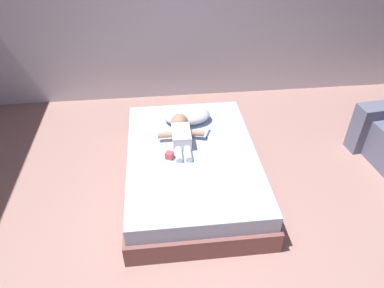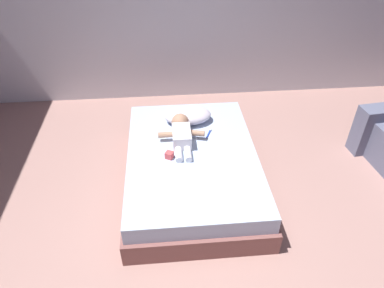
% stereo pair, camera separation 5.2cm
% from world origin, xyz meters
% --- Properties ---
extents(ground_plane, '(8.00, 8.00, 0.00)m').
position_xyz_m(ground_plane, '(0.00, 0.00, 0.00)').
color(ground_plane, '#A27870').
extents(bed, '(1.27, 1.83, 0.38)m').
position_xyz_m(bed, '(-0.08, 1.17, 0.19)').
color(bed, brown).
rests_on(bed, ground_plane).
extents(pillow, '(0.49, 0.32, 0.15)m').
position_xyz_m(pillow, '(-0.08, 1.71, 0.45)').
color(pillow, silver).
rests_on(pillow, bed).
extents(baby, '(0.46, 0.62, 0.18)m').
position_xyz_m(baby, '(-0.16, 1.40, 0.45)').
color(baby, white).
rests_on(baby, bed).
extents(toothbrush, '(0.07, 0.14, 0.02)m').
position_xyz_m(toothbrush, '(0.12, 1.46, 0.39)').
color(toothbrush, blue).
rests_on(toothbrush, bed).
extents(toy_block, '(0.09, 0.09, 0.07)m').
position_xyz_m(toy_block, '(-0.29, 1.11, 0.41)').
color(toy_block, '#D94C4E').
rests_on(toy_block, bed).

